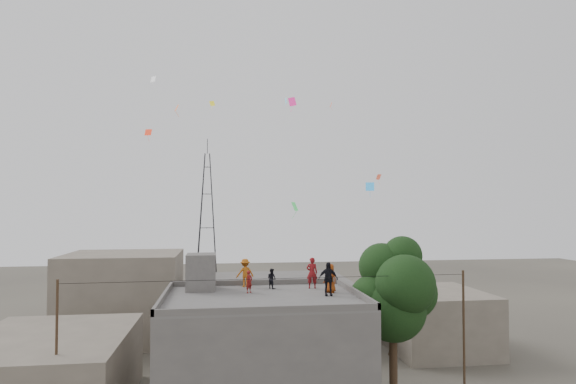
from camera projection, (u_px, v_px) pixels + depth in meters
name	position (u px, v px, depth m)	size (l,w,h in m)	color
main_building	(262.00, 357.00, 24.61)	(10.00, 8.00, 6.10)	#53514E
parapet	(262.00, 294.00, 24.72)	(10.00, 8.00, 0.30)	#53514E
stair_head_box	(201.00, 272.00, 26.89)	(1.60, 1.80, 2.00)	#53514E
neighbor_west	(48.00, 374.00, 25.05)	(8.00, 10.00, 4.00)	#665C51
neighbor_north	(272.00, 310.00, 38.72)	(12.00, 9.00, 5.00)	#53514E
neighbor_northwest	(123.00, 296.00, 39.10)	(9.00, 8.00, 7.00)	#665C51
neighbor_east	(435.00, 320.00, 36.40)	(7.00, 8.00, 4.40)	#665C51
tree	(395.00, 291.00, 26.31)	(4.90, 4.60, 9.10)	black
utility_line	(274.00, 348.00, 23.47)	(20.12, 0.62, 7.40)	black
transmission_tower	(207.00, 221.00, 63.87)	(2.97, 2.97, 20.01)	black
person_red_adult	(312.00, 273.00, 27.38)	(0.64, 0.42, 1.76)	maroon
person_orange_child	(330.00, 278.00, 26.02)	(0.76, 0.49, 1.55)	#993C11
person_dark_child	(272.00, 279.00, 27.27)	(0.55, 0.43, 1.14)	black
person_dark_adult	(328.00, 279.00, 25.06)	(1.02, 0.43, 1.74)	black
person_orange_adult	(245.00, 273.00, 27.92)	(1.05, 0.60, 1.62)	#AF5814
person_red_child	(249.00, 282.00, 25.90)	(0.43, 0.28, 1.19)	maroon
kites	(272.00, 132.00, 32.44)	(16.84, 14.84, 9.20)	#F7351A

